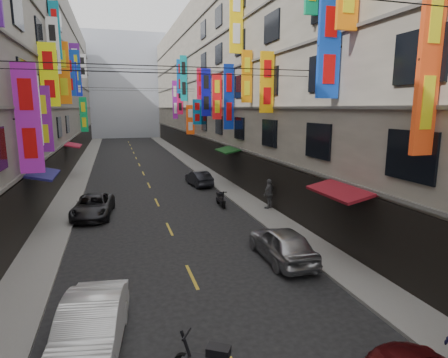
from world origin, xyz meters
TOP-DOWN VIEW (x-y plane):
  - sidewalk_left at (-6.00, 42.00)m, footprint 2.00×90.00m
  - sidewalk_right at (6.00, 42.00)m, footprint 2.00×90.00m
  - building_row_right at (11.99, 42.00)m, footprint 10.14×90.00m
  - haze_block at (0.00, 92.00)m, footprint 18.00×8.00m
  - shop_signage at (-0.13, 34.79)m, footprint 14.00×55.00m
  - street_awnings at (-1.26, 26.00)m, footprint 13.99×35.20m
  - overhead_cables at (0.00, 30.00)m, footprint 14.00×38.04m
  - lane_markings at (0.00, 39.00)m, footprint 0.12×80.20m
  - scooter_far_right at (3.94, 27.85)m, footprint 0.50×1.80m
  - car_left_mid at (-3.45, 14.26)m, footprint 2.11×4.55m
  - car_left_far at (-4.00, 27.62)m, footprint 2.58×4.79m
  - car_right_mid at (4.00, 18.53)m, footprint 1.73×4.29m
  - car_right_far at (4.00, 34.67)m, footprint 1.73×3.87m
  - pedestrian_rfar at (6.60, 25.98)m, footprint 1.28×1.13m

SIDE VIEW (x-z plane):
  - lane_markings at x=0.00m, z-range 0.00..0.01m
  - sidewalk_left at x=-6.00m, z-range 0.00..0.12m
  - sidewalk_right at x=6.00m, z-range 0.00..0.12m
  - scooter_far_right at x=3.94m, z-range -0.13..1.01m
  - car_right_far at x=4.00m, z-range 0.00..1.23m
  - car_left_far at x=-4.00m, z-range 0.00..1.28m
  - car_left_mid at x=-3.45m, z-range 0.00..1.45m
  - car_right_mid at x=4.00m, z-range 0.00..1.46m
  - pedestrian_rfar at x=6.60m, z-range 0.12..2.03m
  - street_awnings at x=-1.26m, z-range 2.80..3.20m
  - overhead_cables at x=0.00m, z-range 8.18..9.42m
  - shop_signage at x=-0.13m, z-range 3.00..15.19m
  - building_row_right at x=11.99m, z-range -0.01..18.99m
  - haze_block at x=0.00m, z-range 0.00..22.00m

